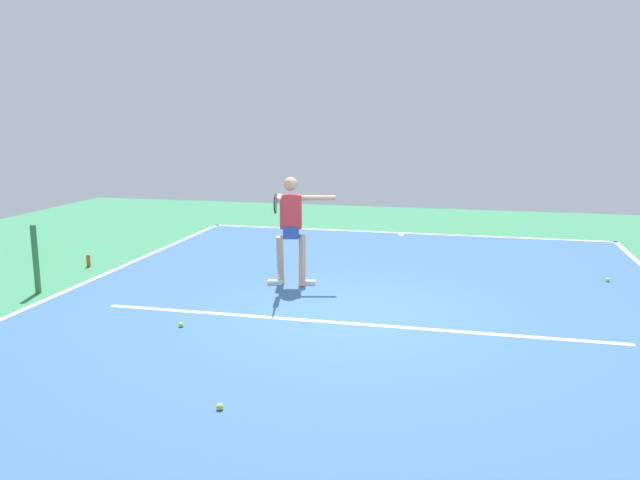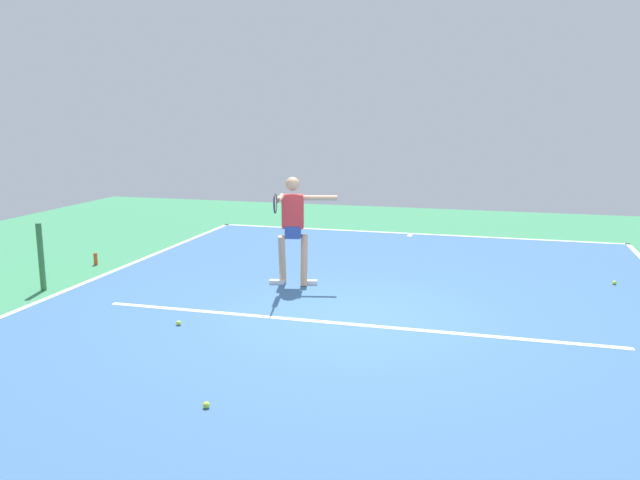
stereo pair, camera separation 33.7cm
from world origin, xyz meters
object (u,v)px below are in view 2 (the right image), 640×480
object	(u,v)px
net_post	(41,257)
tennis_ball_far_corner	(614,283)
tennis_player	(293,223)
tennis_ball_by_sideline	(179,323)
tennis_ball_near_service_line	(206,405)
water_bottle	(96,259)

from	to	relation	value
net_post	tennis_ball_far_corner	world-z (taller)	net_post
tennis_player	tennis_ball_by_sideline	world-z (taller)	tennis_player
tennis_player	tennis_ball_far_corner	world-z (taller)	tennis_player
net_post	tennis_ball_far_corner	xyz separation A→B (m)	(-8.73, -2.72, -0.50)
tennis_ball_near_service_line	water_bottle	size ratio (longest dim) A/B	0.30
tennis_player	tennis_ball_by_sideline	xyz separation A→B (m)	(0.84, 2.33, -0.98)
net_post	tennis_ball_near_service_line	distance (m)	5.28
net_post	tennis_ball_by_sideline	world-z (taller)	net_post
tennis_ball_far_corner	water_bottle	world-z (taller)	water_bottle
tennis_player	tennis_ball_near_service_line	distance (m)	4.58
tennis_ball_by_sideline	tennis_ball_near_service_line	bearing A→B (deg)	123.35
net_post	tennis_ball_far_corner	distance (m)	9.15
tennis_ball_near_service_line	tennis_ball_far_corner	bearing A→B (deg)	-127.56
tennis_ball_far_corner	tennis_ball_by_sideline	world-z (taller)	same
tennis_player	tennis_ball_near_service_line	bearing A→B (deg)	84.68
net_post	tennis_player	xyz separation A→B (m)	(-3.70, -1.34, 0.48)
net_post	tennis_ball_near_service_line	bearing A→B (deg)	143.85
net_post	water_bottle	size ratio (longest dim) A/B	4.86
tennis_ball_by_sideline	net_post	bearing A→B (deg)	-19.13
tennis_ball_by_sideline	tennis_player	bearing A→B (deg)	-109.89
tennis_ball_far_corner	tennis_ball_near_service_line	size ratio (longest dim) A/B	1.00
net_post	tennis_ball_far_corner	bearing A→B (deg)	-162.67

